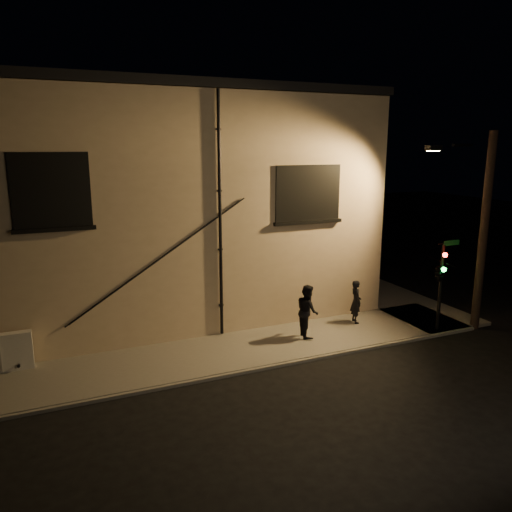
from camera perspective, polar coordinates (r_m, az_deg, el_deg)
name	(u,v)px	position (r m, az deg, el deg)	size (l,w,h in m)	color
ground	(306,361)	(16.25, 5.78, -11.82)	(90.00, 90.00, 0.00)	black
sidewalk	(280,312)	(20.37, 2.77, -6.45)	(21.00, 16.00, 0.12)	#64605A
building	(148,199)	(22.41, -12.26, 6.43)	(16.20, 12.23, 8.80)	#C4AC8D
utility_cabinet	(1,353)	(16.75, -27.17, -9.86)	(1.76, 0.30, 1.16)	silver
pedestrian_a	(356,302)	(19.19, 11.35, -5.12)	(0.60, 0.39, 1.64)	black
pedestrian_b	(307,311)	(17.56, 5.91, -6.24)	(0.90, 0.70, 1.86)	black
traffic_signal	(440,272)	(18.76, 20.26, -1.72)	(1.31, 1.93, 3.27)	black
streetlamp_pole	(481,227)	(19.63, 24.31, 3.03)	(2.02, 1.39, 7.19)	black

